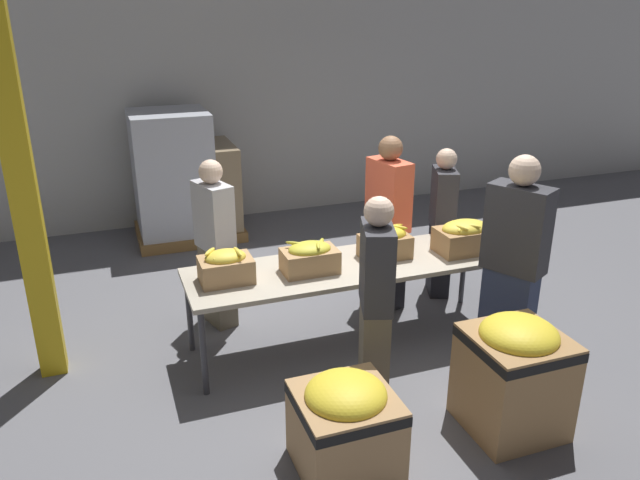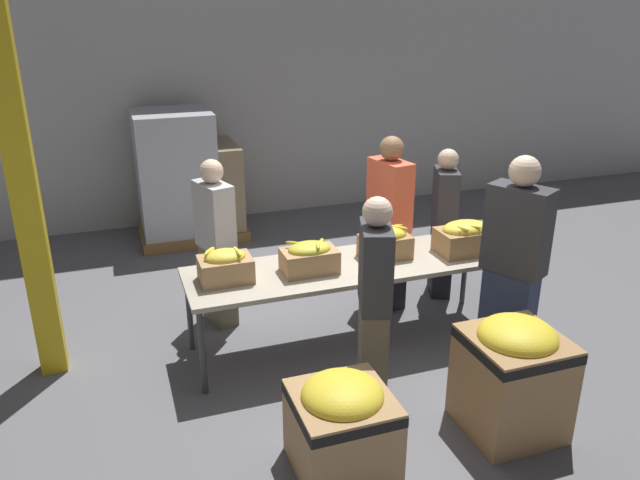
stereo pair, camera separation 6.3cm
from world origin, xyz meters
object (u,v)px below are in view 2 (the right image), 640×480
donation_bin_1 (513,373)px  pallet_stack_1 (176,177)px  volunteer_3 (374,302)px  support_pillar (13,129)px  banana_box_1 (309,257)px  pallet_stack_0 (202,191)px  banana_box_2 (385,242)px  volunteer_0 (388,224)px  donation_bin_0 (342,423)px  volunteer_2 (443,224)px  volunteer_1 (513,266)px  banana_box_0 (225,266)px  banana_box_3 (465,237)px  sorting_table (352,269)px  volunteer_4 (216,245)px

donation_bin_1 → pallet_stack_1: pallet_stack_1 is taller
volunteer_3 → support_pillar: 2.89m
banana_box_1 → pallet_stack_0: 3.27m
banana_box_2 → pallet_stack_0: 3.36m
volunteer_0 → donation_bin_0: 2.47m
banana_box_2 → volunteer_2: bearing=33.1°
volunteer_0 → volunteer_1: volunteer_1 is taller
donation_bin_1 → volunteer_0: bearing=90.0°
pallet_stack_0 → volunteer_0: bearing=-61.7°
banana_box_0 → donation_bin_0: (0.43, -1.48, -0.54)m
banana_box_3 → donation_bin_0: bearing=-140.7°
sorting_table → volunteer_3: bearing=-99.8°
pallet_stack_0 → volunteer_4: bearing=-95.7°
volunteer_3 → donation_bin_1: (0.75, -0.69, -0.34)m
sorting_table → support_pillar: (-2.48, 0.42, 1.28)m
banana_box_1 → support_pillar: size_ratio=0.11×
banana_box_3 → pallet_stack_0: size_ratio=0.42×
banana_box_2 → volunteer_3: (-0.46, -0.81, -0.11)m
donation_bin_1 → pallet_stack_0: bearing=106.7°
banana_box_1 → volunteer_2: bearing=22.3°
banana_box_3 → volunteer_3: volunteer_3 is taller
banana_box_2 → banana_box_3: banana_box_3 is taller
volunteer_0 → pallet_stack_0: bearing=-162.5°
sorting_table → volunteer_1: bearing=-34.1°
donation_bin_0 → volunteer_3: bearing=53.4°
pallet_stack_1 → donation_bin_0: bearing=-84.6°
banana_box_0 → banana_box_2: banana_box_2 is taller
volunteer_0 → volunteer_1: size_ratio=0.95×
donation_bin_0 → support_pillar: (-1.83, 1.89, 1.64)m
volunteer_4 → pallet_stack_0: 2.44m
banana_box_3 → pallet_stack_0: (-1.82, 3.28, -0.34)m
sorting_table → volunteer_3: (-0.13, -0.78, 0.08)m
banana_box_2 → donation_bin_0: bearing=-122.9°
volunteer_0 → volunteer_4: bearing=-107.0°
sorting_table → banana_box_1: banana_box_1 is taller
volunteer_0 → pallet_stack_0: size_ratio=1.45×
donation_bin_0 → banana_box_1: bearing=79.8°
banana_box_2 → volunteer_1: 1.08m
banana_box_1 → banana_box_3: bearing=-1.9°
volunteer_1 → volunteer_4: (-2.11, 1.50, -0.10)m
banana_box_2 → banana_box_3: 0.73m
sorting_table → pallet_stack_0: 3.29m
volunteer_0 → donation_bin_1: volunteer_0 is taller
banana_box_3 → pallet_stack_0: 3.76m
sorting_table → banana_box_3: size_ratio=5.74×
volunteer_1 → volunteer_4: 2.59m
volunteer_3 → banana_box_1: bearing=37.6°
sorting_table → banana_box_1: size_ratio=6.24×
donation_bin_1 → pallet_stack_1: (-1.70, 4.61, 0.34)m
volunteer_1 → pallet_stack_0: size_ratio=1.52×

